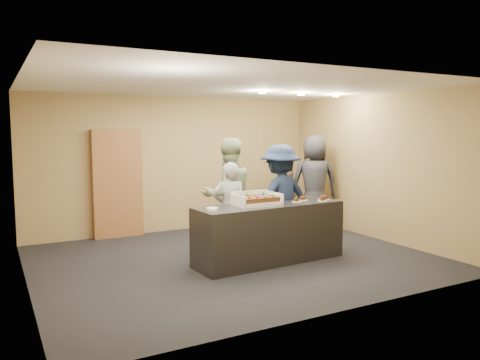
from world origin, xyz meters
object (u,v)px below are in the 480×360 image
(plate_stack, at_px, (212,209))
(person_navy_man, at_px, (280,198))
(sheet_cake, at_px, (257,199))
(person_server_grey, at_px, (229,209))
(storage_cabinet, at_px, (118,184))
(person_brown_extra, at_px, (286,192))
(person_sage_man, at_px, (228,195))
(serving_counter, at_px, (270,233))
(cake_box, at_px, (256,202))
(person_dark_suit, at_px, (314,183))

(plate_stack, bearing_deg, person_navy_man, 20.48)
(sheet_cake, relative_size, person_server_grey, 0.38)
(storage_cabinet, xyz_separation_m, person_brown_extra, (3.07, -1.13, -0.22))
(storage_cabinet, xyz_separation_m, person_sage_man, (1.36, -1.95, -0.07))
(serving_counter, bearing_deg, cake_box, 170.39)
(serving_counter, distance_m, person_sage_man, 1.04)
(person_server_grey, distance_m, person_navy_man, 0.88)
(person_sage_man, bearing_deg, person_brown_extra, -153.61)
(storage_cabinet, distance_m, person_server_grey, 2.52)
(cake_box, distance_m, plate_stack, 0.81)
(person_navy_man, bearing_deg, serving_counter, 35.54)
(sheet_cake, relative_size, person_dark_suit, 0.29)
(cake_box, height_order, person_sage_man, person_sage_man)
(storage_cabinet, bearing_deg, person_sage_man, -55.15)
(sheet_cake, bearing_deg, plate_stack, -171.80)
(cake_box, height_order, sheet_cake, cake_box)
(sheet_cake, bearing_deg, person_brown_extra, 45.38)
(person_navy_man, distance_m, person_brown_extra, 1.55)
(storage_cabinet, distance_m, person_brown_extra, 3.27)
(person_navy_man, bearing_deg, person_dark_suit, -152.00)
(cake_box, relative_size, person_navy_man, 0.37)
(person_brown_extra, bearing_deg, person_dark_suit, 113.76)
(cake_box, bearing_deg, serving_counter, -6.21)
(serving_counter, relative_size, person_server_grey, 1.58)
(person_server_grey, relative_size, person_brown_extra, 0.95)
(serving_counter, xyz_separation_m, sheet_cake, (-0.23, 0.00, 0.55))
(person_sage_man, xyz_separation_m, person_brown_extra, (1.71, 0.82, -0.15))
(serving_counter, bearing_deg, person_navy_man, 39.40)
(person_dark_suit, bearing_deg, cake_box, 57.16)
(cake_box, xyz_separation_m, person_navy_man, (0.71, 0.43, -0.05))
(serving_counter, distance_m, cake_box, 0.55)
(serving_counter, xyz_separation_m, cake_box, (-0.23, 0.02, 0.50))
(sheet_cake, xyz_separation_m, person_navy_man, (0.71, 0.45, -0.10))
(plate_stack, height_order, person_server_grey, person_server_grey)
(serving_counter, relative_size, plate_stack, 14.34)
(person_server_grey, bearing_deg, serving_counter, 136.06)
(plate_stack, xyz_separation_m, person_server_grey, (0.66, 0.77, -0.16))
(person_server_grey, height_order, person_sage_man, person_sage_man)
(sheet_cake, xyz_separation_m, person_brown_extra, (1.66, 1.68, -0.20))
(cake_box, height_order, person_brown_extra, person_brown_extra)
(sheet_cake, relative_size, person_brown_extra, 0.36)
(storage_cabinet, height_order, person_navy_man, storage_cabinet)
(person_dark_suit, bearing_deg, person_navy_man, 58.53)
(person_sage_man, xyz_separation_m, person_dark_suit, (2.29, 0.67, 0.02))
(serving_counter, distance_m, person_brown_extra, 2.23)
(person_dark_suit, bearing_deg, person_server_grey, 43.47)
(cake_box, distance_m, sheet_cake, 0.06)
(serving_counter, distance_m, sheet_cake, 0.59)
(sheet_cake, xyz_separation_m, person_sage_man, (-0.05, 0.86, -0.05))
(storage_cabinet, height_order, person_brown_extra, storage_cabinet)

